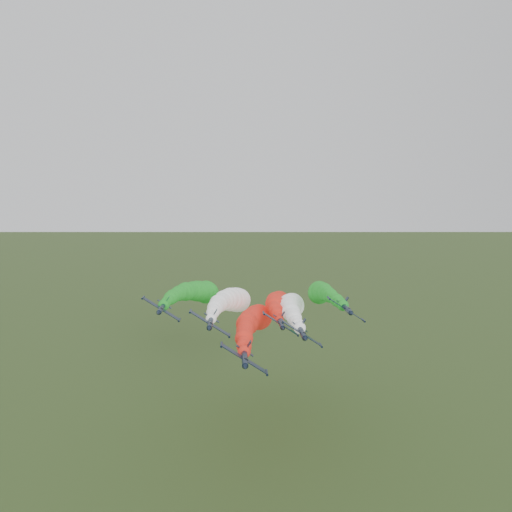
% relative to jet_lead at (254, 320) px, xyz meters
% --- Properties ---
extents(jet_lead, '(13.31, 74.99, 15.38)m').
position_rel_jet_lead_xyz_m(jet_lead, '(0.00, 0.00, 0.00)').
color(jet_lead, black).
rests_on(jet_lead, ground).
extents(jet_inner_left, '(13.50, 75.18, 15.57)m').
position_rel_jet_lead_xyz_m(jet_inner_left, '(-5.94, 15.23, 2.00)').
color(jet_inner_left, black).
rests_on(jet_inner_left, ground).
extents(jet_inner_right, '(13.68, 75.36, 15.75)m').
position_rel_jet_lead_xyz_m(jet_inner_right, '(10.87, 12.97, 0.56)').
color(jet_inner_right, black).
rests_on(jet_inner_right, ground).
extents(jet_outer_left, '(13.23, 74.91, 15.31)m').
position_rel_jet_lead_xyz_m(jet_outer_left, '(-16.26, 22.96, 3.08)').
color(jet_outer_left, black).
rests_on(jet_outer_left, ground).
extents(jet_outer_right, '(13.55, 75.22, 15.62)m').
position_rel_jet_lead_xyz_m(jet_outer_right, '(21.01, 21.16, 3.01)').
color(jet_outer_right, black).
rests_on(jet_outer_right, ground).
extents(jet_trail, '(13.26, 74.94, 15.34)m').
position_rel_jet_lead_xyz_m(jet_trail, '(8.09, 25.13, -0.89)').
color(jet_trail, black).
rests_on(jet_trail, ground).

